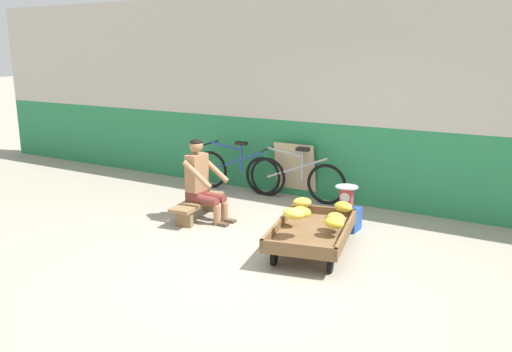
{
  "coord_description": "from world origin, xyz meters",
  "views": [
    {
      "loc": [
        2.79,
        -4.49,
        2.34
      ],
      "look_at": [
        -0.57,
        1.16,
        0.75
      ],
      "focal_mm": 36.78,
      "sensor_mm": 36.0,
      "label": 1
    }
  ],
  "objects_px": {
    "low_bench": "(198,205)",
    "vendor_seated": "(202,180)",
    "bicycle_far_left": "(296,178)",
    "shopping_bag": "(337,230)",
    "plastic_crate": "(346,218)",
    "weighing_scale": "(346,196)",
    "banana_cart": "(312,233)",
    "sign_board": "(295,170)",
    "bicycle_near_left": "(236,171)"
  },
  "relations": [
    {
      "from": "low_bench",
      "to": "shopping_bag",
      "type": "height_order",
      "value": "low_bench"
    },
    {
      "from": "bicycle_far_left",
      "to": "banana_cart",
      "type": "bearing_deg",
      "value": -58.6
    },
    {
      "from": "vendor_seated",
      "to": "bicycle_far_left",
      "type": "bearing_deg",
      "value": 66.11
    },
    {
      "from": "low_bench",
      "to": "bicycle_far_left",
      "type": "relative_size",
      "value": 0.68
    },
    {
      "from": "vendor_seated",
      "to": "shopping_bag",
      "type": "height_order",
      "value": "vendor_seated"
    },
    {
      "from": "banana_cart",
      "to": "plastic_crate",
      "type": "relative_size",
      "value": 4.41
    },
    {
      "from": "bicycle_near_left",
      "to": "shopping_bag",
      "type": "height_order",
      "value": "bicycle_near_left"
    },
    {
      "from": "banana_cart",
      "to": "shopping_bag",
      "type": "height_order",
      "value": "banana_cart"
    },
    {
      "from": "plastic_crate",
      "to": "shopping_bag",
      "type": "height_order",
      "value": "plastic_crate"
    },
    {
      "from": "plastic_crate",
      "to": "sign_board",
      "type": "distance_m",
      "value": 1.73
    },
    {
      "from": "plastic_crate",
      "to": "weighing_scale",
      "type": "xyz_separation_m",
      "value": [
        0.0,
        -0.0,
        0.3
      ]
    },
    {
      "from": "plastic_crate",
      "to": "low_bench",
      "type": "bearing_deg",
      "value": -162.2
    },
    {
      "from": "banana_cart",
      "to": "low_bench",
      "type": "distance_m",
      "value": 1.96
    },
    {
      "from": "weighing_scale",
      "to": "bicycle_far_left",
      "type": "height_order",
      "value": "bicycle_far_left"
    },
    {
      "from": "low_bench",
      "to": "plastic_crate",
      "type": "relative_size",
      "value": 3.14
    },
    {
      "from": "weighing_scale",
      "to": "bicycle_near_left",
      "type": "height_order",
      "value": "bicycle_near_left"
    },
    {
      "from": "banana_cart",
      "to": "bicycle_near_left",
      "type": "distance_m",
      "value": 2.94
    },
    {
      "from": "banana_cart",
      "to": "low_bench",
      "type": "height_order",
      "value": "banana_cart"
    },
    {
      "from": "weighing_scale",
      "to": "shopping_bag",
      "type": "distance_m",
      "value": 0.53
    },
    {
      "from": "bicycle_far_left",
      "to": "shopping_bag",
      "type": "bearing_deg",
      "value": -46.96
    },
    {
      "from": "banana_cart",
      "to": "vendor_seated",
      "type": "distance_m",
      "value": 1.9
    },
    {
      "from": "low_bench",
      "to": "shopping_bag",
      "type": "relative_size",
      "value": 4.71
    },
    {
      "from": "bicycle_far_left",
      "to": "shopping_bag",
      "type": "distance_m",
      "value": 1.83
    },
    {
      "from": "low_bench",
      "to": "vendor_seated",
      "type": "xyz_separation_m",
      "value": [
        0.09,
        -0.0,
        0.37
      ]
    },
    {
      "from": "vendor_seated",
      "to": "weighing_scale",
      "type": "bearing_deg",
      "value": 18.56
    },
    {
      "from": "bicycle_near_left",
      "to": "bicycle_far_left",
      "type": "distance_m",
      "value": 1.11
    },
    {
      "from": "banana_cart",
      "to": "sign_board",
      "type": "height_order",
      "value": "sign_board"
    },
    {
      "from": "vendor_seated",
      "to": "plastic_crate",
      "type": "relative_size",
      "value": 3.17
    },
    {
      "from": "vendor_seated",
      "to": "sign_board",
      "type": "height_order",
      "value": "vendor_seated"
    },
    {
      "from": "low_bench",
      "to": "vendor_seated",
      "type": "distance_m",
      "value": 0.38
    },
    {
      "from": "plastic_crate",
      "to": "sign_board",
      "type": "height_order",
      "value": "sign_board"
    },
    {
      "from": "low_bench",
      "to": "bicycle_near_left",
      "type": "bearing_deg",
      "value": 102.45
    },
    {
      "from": "bicycle_near_left",
      "to": "shopping_bag",
      "type": "distance_m",
      "value": 2.69
    },
    {
      "from": "vendor_seated",
      "to": "shopping_bag",
      "type": "bearing_deg",
      "value": 6.72
    },
    {
      "from": "low_bench",
      "to": "vendor_seated",
      "type": "height_order",
      "value": "vendor_seated"
    },
    {
      "from": "low_bench",
      "to": "plastic_crate",
      "type": "distance_m",
      "value": 2.07
    },
    {
      "from": "plastic_crate",
      "to": "sign_board",
      "type": "bearing_deg",
      "value": 139.86
    },
    {
      "from": "banana_cart",
      "to": "bicycle_far_left",
      "type": "relative_size",
      "value": 0.96
    },
    {
      "from": "banana_cart",
      "to": "weighing_scale",
      "type": "relative_size",
      "value": 5.29
    },
    {
      "from": "vendor_seated",
      "to": "sign_board",
      "type": "distance_m",
      "value": 1.83
    },
    {
      "from": "sign_board",
      "to": "bicycle_far_left",
      "type": "bearing_deg",
      "value": -59.61
    },
    {
      "from": "bicycle_near_left",
      "to": "sign_board",
      "type": "relative_size",
      "value": 1.88
    },
    {
      "from": "sign_board",
      "to": "plastic_crate",
      "type": "bearing_deg",
      "value": -40.14
    },
    {
      "from": "bicycle_near_left",
      "to": "sign_board",
      "type": "height_order",
      "value": "sign_board"
    },
    {
      "from": "low_bench",
      "to": "weighing_scale",
      "type": "xyz_separation_m",
      "value": [
        1.97,
        0.63,
        0.25
      ]
    },
    {
      "from": "banana_cart",
      "to": "weighing_scale",
      "type": "bearing_deg",
      "value": 87.57
    },
    {
      "from": "bicycle_near_left",
      "to": "bicycle_far_left",
      "type": "relative_size",
      "value": 1.0
    },
    {
      "from": "low_bench",
      "to": "banana_cart",
      "type": "bearing_deg",
      "value": -10.07
    },
    {
      "from": "vendor_seated",
      "to": "bicycle_near_left",
      "type": "xyz_separation_m",
      "value": [
        -0.42,
        1.52,
        -0.21
      ]
    },
    {
      "from": "plastic_crate",
      "to": "banana_cart",
      "type": "bearing_deg",
      "value": -92.43
    }
  ]
}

